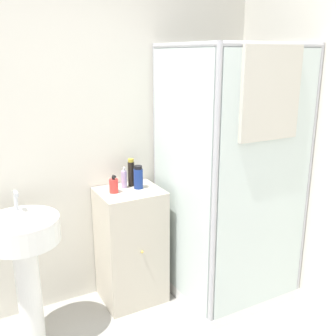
{
  "coord_description": "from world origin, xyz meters",
  "views": [
    {
      "loc": [
        -0.47,
        -0.99,
        1.81
      ],
      "look_at": [
        0.69,
        1.15,
        1.1
      ],
      "focal_mm": 42.0,
      "sensor_mm": 36.0,
      "label": 1
    }
  ],
  "objects_px": {
    "shampoo_bottle_tall_black": "(131,173)",
    "shampoo_bottle_blue": "(138,178)",
    "sink": "(25,253)",
    "lotion_bottle_white": "(124,179)",
    "soap_dispenser": "(114,186)"
  },
  "relations": [
    {
      "from": "shampoo_bottle_tall_black",
      "to": "lotion_bottle_white",
      "type": "relative_size",
      "value": 1.3
    },
    {
      "from": "sink",
      "to": "shampoo_bottle_tall_black",
      "type": "relative_size",
      "value": 4.86
    },
    {
      "from": "shampoo_bottle_tall_black",
      "to": "shampoo_bottle_blue",
      "type": "bearing_deg",
      "value": -74.94
    },
    {
      "from": "soap_dispenser",
      "to": "shampoo_bottle_blue",
      "type": "distance_m",
      "value": 0.19
    },
    {
      "from": "shampoo_bottle_tall_black",
      "to": "lotion_bottle_white",
      "type": "distance_m",
      "value": 0.08
    },
    {
      "from": "sink",
      "to": "lotion_bottle_white",
      "type": "xyz_separation_m",
      "value": [
        0.75,
        0.22,
        0.3
      ]
    },
    {
      "from": "shampoo_bottle_tall_black",
      "to": "lotion_bottle_white",
      "type": "bearing_deg",
      "value": -163.51
    },
    {
      "from": "sink",
      "to": "shampoo_bottle_tall_black",
      "type": "distance_m",
      "value": 0.91
    },
    {
      "from": "shampoo_bottle_blue",
      "to": "lotion_bottle_white",
      "type": "height_order",
      "value": "shampoo_bottle_blue"
    },
    {
      "from": "soap_dispenser",
      "to": "shampoo_bottle_blue",
      "type": "xyz_separation_m",
      "value": [
        0.19,
        0.0,
        0.03
      ]
    },
    {
      "from": "sink",
      "to": "lotion_bottle_white",
      "type": "relative_size",
      "value": 6.31
    },
    {
      "from": "soap_dispenser",
      "to": "lotion_bottle_white",
      "type": "distance_m",
      "value": 0.12
    },
    {
      "from": "sink",
      "to": "soap_dispenser",
      "type": "relative_size",
      "value": 7.71
    },
    {
      "from": "shampoo_bottle_blue",
      "to": "lotion_bottle_white",
      "type": "distance_m",
      "value": 0.11
    },
    {
      "from": "soap_dispenser",
      "to": "shampoo_bottle_tall_black",
      "type": "xyz_separation_m",
      "value": [
        0.17,
        0.08,
        0.05
      ]
    }
  ]
}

